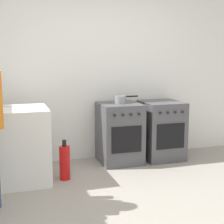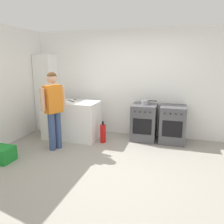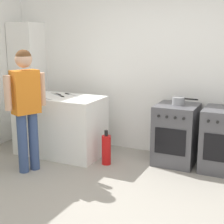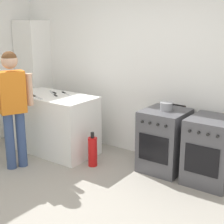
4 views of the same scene
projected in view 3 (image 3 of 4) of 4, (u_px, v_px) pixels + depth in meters
ground_plane at (105, 206)px, 3.71m from camera, size 8.00×8.00×0.00m
back_wall at (162, 69)px, 5.14m from camera, size 6.00×0.10×2.60m
counter_unit at (60, 125)px, 5.23m from camera, size 1.30×0.70×0.90m
oven_left at (176, 134)px, 4.86m from camera, size 0.56×0.62×0.85m
oven_right at (224, 140)px, 4.59m from camera, size 0.56×0.62×0.85m
pot at (179, 101)px, 4.76m from camera, size 0.36×0.18×0.11m
knife_carving at (44, 98)px, 4.97m from camera, size 0.32×0.13×0.01m
knife_chef at (59, 95)px, 5.18m from camera, size 0.29×0.18×0.01m
knife_utility at (56, 94)px, 5.33m from camera, size 0.24×0.12×0.01m
knife_bread at (71, 95)px, 5.25m from camera, size 0.33×0.17×0.01m
person at (26, 101)px, 4.45m from camera, size 0.32×0.53×1.62m
fire_extinguisher at (106, 150)px, 4.85m from camera, size 0.13×0.13×0.50m
larder_cabinet at (28, 82)px, 5.92m from camera, size 0.48×0.44×2.00m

